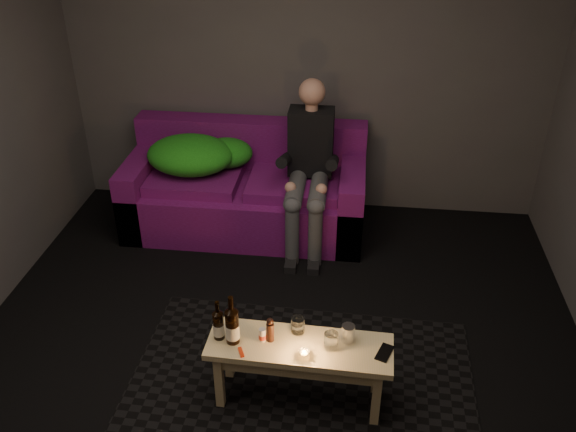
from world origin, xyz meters
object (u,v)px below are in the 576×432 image
object	(u,v)px
coffee_table	(300,354)
steel_cup	(348,333)
person	(309,164)
beer_bottle_b	(232,325)
beer_bottle_a	(218,325)
sofa	(247,192)

from	to	relation	value
coffee_table	steel_cup	distance (m)	0.30
person	beer_bottle_b	size ratio (longest dim) A/B	4.20
coffee_table	beer_bottle_b	xyz separation A→B (m)	(-0.37, -0.02, 0.19)
person	beer_bottle_a	xyz separation A→B (m)	(-0.35, -1.75, -0.16)
person	coffee_table	distance (m)	1.79
sofa	beer_bottle_a	bearing A→B (deg)	-84.38
sofa	coffee_table	distance (m)	2.02
coffee_table	beer_bottle_b	world-z (taller)	beer_bottle_b
sofa	steel_cup	size ratio (longest dim) A/B	19.06
person	steel_cup	size ratio (longest dim) A/B	12.72
steel_cup	sofa	bearing A→B (deg)	116.09
person	coffee_table	size ratio (longest dim) A/B	1.25
sofa	beer_bottle_b	distance (m)	1.96
person	coffee_table	bearing A→B (deg)	-86.46
beer_bottle_b	steel_cup	xyz separation A→B (m)	(0.63, 0.08, -0.06)
beer_bottle_b	sofa	bearing A→B (deg)	97.97
sofa	steel_cup	world-z (taller)	sofa
sofa	beer_bottle_b	xyz separation A→B (m)	(0.27, -1.93, 0.23)
beer_bottle_b	steel_cup	world-z (taller)	beer_bottle_b
sofa	steel_cup	distance (m)	2.06
beer_bottle_a	steel_cup	bearing A→B (deg)	4.90
coffee_table	person	bearing A→B (deg)	93.54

